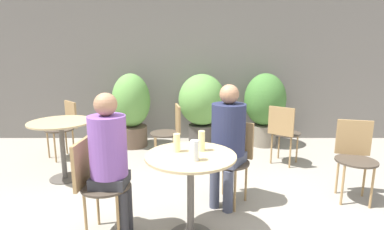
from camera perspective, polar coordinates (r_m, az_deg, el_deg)
The scene contains 17 objects.
storefront_wall at distance 5.45m, azimuth 1.33°, elevation 11.01°, with size 10.00×0.06×3.00m.
cafe_table_near at distance 2.54m, azimuth -0.04°, elevation -11.07°, with size 0.76×0.76×0.75m.
cafe_table_far at distance 4.03m, azimuth -23.37°, elevation -3.36°, with size 0.76×0.76×0.75m.
bistro_chair_0 at distance 3.23m, azimuth 8.10°, elevation -7.29°, with size 0.47×0.48×0.85m.
bistro_chair_1 at distance 2.73m, azimuth -17.78°, elevation -11.33°, with size 0.42×0.42×0.85m.
bistro_chair_2 at distance 3.70m, azimuth 28.82°, elevation -6.20°, with size 0.43×0.45×0.85m.
bistro_chair_3 at distance 4.91m, azimuth -22.78°, elevation -1.50°, with size 0.48×0.48×0.85m.
bistro_chair_4 at distance 4.25m, azimuth -3.76°, elevation -2.52°, with size 0.44×0.42×0.85m.
bistro_chair_5 at distance 4.37m, azimuth 17.22°, elevation -2.64°, with size 0.48×0.48×0.85m.
seated_person_0 at distance 3.03m, azimuth 7.04°, elevation -3.99°, with size 0.42×0.43×1.27m.
seated_person_1 at distance 2.61m, azimuth -15.14°, elevation -6.98°, with size 0.32×0.31×1.25m.
beer_glass_0 at distance 2.53m, azimuth -2.67°, elevation -5.30°, with size 0.06×0.06×0.16m.
beer_glass_1 at distance 2.32m, azimuth 0.73°, elevation -6.77°, with size 0.07×0.07×0.16m.
beer_glass_2 at distance 2.55m, azimuth 2.08°, elevation -4.95°, with size 0.06×0.06×0.17m.
potted_plant_0 at distance 5.12m, azimuth -11.21°, elevation 1.45°, with size 0.63×0.63×1.24m.
potted_plant_1 at distance 5.07m, azimuth 2.14°, elevation 2.10°, with size 0.79×0.79×1.23m.
potted_plant_2 at distance 5.22m, azimuth 13.93°, elevation 1.96°, with size 0.70×0.70×1.24m.
Camera 1 is at (-0.10, -2.18, 1.56)m, focal length 28.00 mm.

